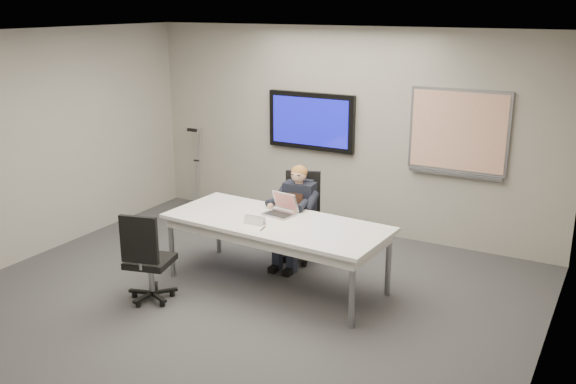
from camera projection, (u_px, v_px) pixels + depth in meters
The scene contains 15 objects.
floor at pixel (224, 313), 6.66m from camera, with size 6.00×6.00×0.02m, color #37373A.
ceiling at pixel (216, 36), 5.86m from camera, with size 6.00×6.00×0.02m, color white.
wall_back at pixel (345, 131), 8.78m from camera, with size 6.00×0.02×2.80m, color gray.
wall_left at pixel (13, 150), 7.65m from camera, with size 0.02×6.00×2.80m, color gray.
wall_right at pixel (546, 235), 4.87m from camera, with size 0.02×6.00×2.80m, color gray.
conference_table at pixel (276, 228), 7.12m from camera, with size 2.56×1.19×0.77m.
tv_display at pixel (311, 121), 8.94m from camera, with size 1.30×0.09×0.80m.
whiteboard at pixel (458, 133), 8.00m from camera, with size 1.25×0.08×1.10m.
office_chair_far at pixel (301, 232), 7.99m from camera, with size 0.67×0.67×1.08m.
office_chair_near at pixel (149, 274), 6.83m from camera, with size 0.59×0.59×1.02m.
seated_person at pixel (293, 227), 7.74m from camera, with size 0.40×0.68×1.22m.
crutch at pixel (197, 166), 9.97m from camera, with size 0.17×0.26×1.29m, color #A1A4A8, non-canonical shape.
laptop at pixel (282, 209), 7.31m from camera, with size 0.37×0.37×0.24m.
name_tent at pixel (255, 220), 6.98m from camera, with size 0.24×0.07×0.09m, color silver, non-canonical shape.
pen at pixel (263, 229), 6.83m from camera, with size 0.01×0.01×0.14m, color black.
Camera 1 is at (3.49, -4.96, 3.10)m, focal length 40.00 mm.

